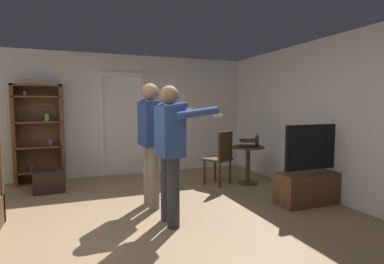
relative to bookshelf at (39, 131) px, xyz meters
name	(u,v)px	position (x,y,z in m)	size (l,w,h in m)	color
ground_plane	(129,230)	(1.18, -2.77, -0.99)	(6.78, 6.78, 0.00)	#997A56
wall_back	(104,115)	(1.18, 0.23, 0.26)	(6.40, 0.12, 2.50)	silver
wall_right	(338,119)	(4.32, -2.77, 0.26)	(0.12, 6.12, 2.50)	silver
doorway_frame	(122,117)	(1.54, 0.15, 0.23)	(0.93, 0.08, 2.13)	white
bookshelf	(39,131)	(0.00, 0.00, 0.00)	(0.85, 0.32, 1.84)	brown
tv_flatscreen	(316,181)	(3.96, -2.75, -0.66)	(1.22, 0.40, 1.18)	brown
side_table	(248,159)	(3.61, -1.42, -0.52)	(0.60, 0.60, 0.70)	#4C331E
laptop	(247,144)	(3.57, -1.46, -0.23)	(0.40, 0.40, 0.15)	black
bottle_on_table	(257,141)	(3.75, -1.50, -0.18)	(0.06, 0.06, 0.25)	#304024
wooden_chair	(221,155)	(3.09, -1.33, -0.44)	(0.57, 0.57, 0.99)	#4C331E
person_blue_shirt	(171,145)	(1.70, -2.75, 0.00)	(0.73, 0.59, 1.69)	#333338
person_striped_shirt	(151,135)	(1.64, -2.02, 0.04)	(0.68, 0.60, 1.76)	gray
suitcase_dark	(49,181)	(0.18, -0.69, -0.80)	(0.48, 0.39, 0.37)	black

